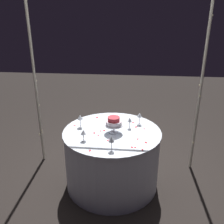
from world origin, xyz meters
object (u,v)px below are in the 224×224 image
object	(u,v)px
wine_glass_0	(83,133)
wine_glass_3	(112,140)
tiered_cake	(114,122)
wine_glass_1	(140,116)
wine_glass_2	(80,118)
wine_glass_4	(130,121)
decorative_arch	(116,59)
main_table	(112,158)

from	to	relation	value
wine_glass_0	wine_glass_3	distance (m)	0.38
tiered_cake	wine_glass_0	xyz separation A→B (m)	(-0.32, -0.23, -0.04)
wine_glass_0	wine_glass_1	world-z (taller)	wine_glass_1
wine_glass_2	wine_glass_3	bearing A→B (deg)	-49.84
wine_glass_1	wine_glass_4	world-z (taller)	wine_glass_1
wine_glass_1	wine_glass_2	world-z (taller)	wine_glass_2
wine_glass_0	wine_glass_2	distance (m)	0.37
wine_glass_3	wine_glass_4	bearing A→B (deg)	73.11
decorative_arch	wine_glass_0	distance (m)	1.05
main_table	tiered_cake	world-z (taller)	tiered_cake
decorative_arch	wine_glass_0	xyz separation A→B (m)	(-0.30, -0.74, -0.69)
main_table	wine_glass_0	bearing A→B (deg)	-138.04
decorative_arch	wine_glass_1	distance (m)	0.78
tiered_cake	wine_glass_0	distance (m)	0.39
wine_glass_2	wine_glass_3	size ratio (longest dim) A/B	0.97
tiered_cake	wine_glass_3	size ratio (longest dim) A/B	1.31
tiered_cake	wine_glass_1	world-z (taller)	tiered_cake
main_table	wine_glass_2	bearing A→B (deg)	168.38
decorative_arch	tiered_cake	size ratio (longest dim) A/B	10.74
main_table	wine_glass_4	size ratio (longest dim) A/B	8.41
wine_glass_1	wine_glass_2	size ratio (longest dim) A/B	0.96
main_table	wine_glass_4	world-z (taller)	wine_glass_4
wine_glass_0	decorative_arch	bearing A→B (deg)	68.26
main_table	tiered_cake	xyz separation A→B (m)	(0.02, -0.04, 0.52)
decorative_arch	wine_glass_1	xyz separation A→B (m)	(0.33, -0.23, -0.67)
wine_glass_1	wine_glass_4	bearing A→B (deg)	-132.61
tiered_cake	wine_glass_4	size ratio (longest dim) A/B	1.55
main_table	wine_glass_0	xyz separation A→B (m)	(-0.29, -0.26, 0.48)
main_table	wine_glass_2	xyz separation A→B (m)	(-0.41, 0.08, 0.50)
tiered_cake	wine_glass_2	world-z (taller)	tiered_cake
tiered_cake	main_table	bearing A→B (deg)	122.16
wine_glass_3	decorative_arch	bearing A→B (deg)	92.39
main_table	wine_glass_2	world-z (taller)	wine_glass_2
wine_glass_0	wine_glass_3	size ratio (longest dim) A/B	0.79
tiered_cake	wine_glass_4	distance (m)	0.24
decorative_arch	wine_glass_1	bearing A→B (deg)	-35.55
wine_glass_4	wine_glass_1	bearing A→B (deg)	47.39
decorative_arch	wine_glass_1	world-z (taller)	decorative_arch
decorative_arch	wine_glass_2	world-z (taller)	decorative_arch
wine_glass_0	wine_glass_2	size ratio (longest dim) A/B	0.81
wine_glass_1	wine_glass_2	xyz separation A→B (m)	(-0.74, -0.16, 0.01)
main_table	tiered_cake	distance (m)	0.52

